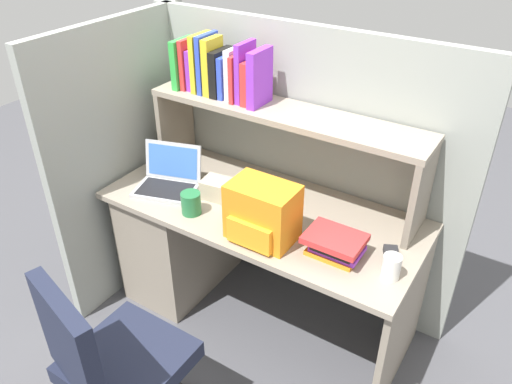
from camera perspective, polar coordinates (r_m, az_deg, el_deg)
The scene contains 14 objects.
ground_plane at distance 2.97m, azimuth 0.53°, elevation -13.57°, with size 8.00×8.00×0.00m, color #4C4C51.
desk at distance 2.87m, azimuth -6.04°, elevation -4.84°, with size 1.60×0.70×0.73m.
cubicle_partition_rear at distance 2.75m, azimuth 4.83°, elevation 2.71°, with size 1.84×0.05×1.55m, color #939991.
cubicle_partition_left at distance 2.92m, azimuth -14.24°, elevation 3.56°, with size 0.05×1.06×1.55m, color #939991.
overhead_hutch at distance 2.47m, azimuth 3.15°, elevation 7.18°, with size 1.44×0.28×0.45m.
reference_books_on_shelf at distance 2.57m, azimuth -3.87°, elevation 13.57°, with size 0.51×0.19×0.29m.
laptop at distance 2.67m, azimuth -9.86°, elevation 1.45°, with size 0.37×0.33×0.22m.
backpack at distance 2.23m, azimuth 0.68°, elevation -2.42°, with size 0.30×0.23×0.27m.
computer_mouse at distance 2.26m, azimuth 15.08°, elevation -6.88°, with size 0.06×0.10×0.03m, color #262628.
paper_cup at distance 2.13m, azimuth 15.07°, elevation -8.22°, with size 0.08×0.08×0.11m, color white.
tissue_box at distance 2.54m, azimuth -3.70°, elevation 0.20°, with size 0.22×0.12×0.10m, color #BFB299.
snack_canister at distance 2.45m, azimuth -7.37°, elevation -1.27°, with size 0.10×0.10×0.11m, color #26723F.
desk_book_stack at distance 2.20m, azimuth 9.06°, elevation -5.85°, with size 0.25×0.20×0.10m.
office_chair at distance 2.25m, azimuth -15.34°, elevation -19.65°, with size 0.52×0.53×0.93m.
Camera 1 is at (1.09, -1.76, 2.13)m, focal length 35.31 mm.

